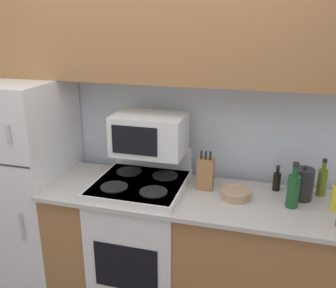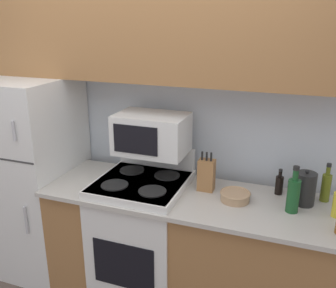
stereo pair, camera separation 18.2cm
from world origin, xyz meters
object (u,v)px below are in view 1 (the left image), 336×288
at_px(microwave, 149,134).
at_px(bowl, 235,194).
at_px(kettle, 303,184).
at_px(bottle_soy_sauce, 277,181).
at_px(bottle_cooking_spray, 336,197).
at_px(knife_block, 205,174).
at_px(bottle_olive_oil, 322,181).
at_px(bottle_wine_green, 293,190).
at_px(stove, 142,238).
at_px(refrigerator, 23,181).

bearing_deg(microwave, bowl, -10.58).
relative_size(bowl, kettle, 0.84).
xyz_separation_m(bowl, bottle_soy_sauce, (0.26, 0.20, 0.04)).
bearing_deg(bottle_cooking_spray, bowl, -179.45).
distance_m(knife_block, bottle_soy_sauce, 0.49).
relative_size(microwave, bottle_soy_sauce, 2.78).
bearing_deg(bottle_olive_oil, knife_block, -171.79).
distance_m(bowl, bottle_cooking_spray, 0.61).
bearing_deg(bowl, bottle_soy_sauce, 37.87).
xyz_separation_m(microwave, bottle_cooking_spray, (1.24, -0.11, -0.27)).
bearing_deg(bottle_olive_oil, microwave, -175.96).
xyz_separation_m(bottle_wine_green, bottle_soy_sauce, (-0.10, 0.22, -0.05)).
relative_size(bottle_wine_green, kettle, 1.27).
height_order(stove, microwave, microwave).
distance_m(knife_block, kettle, 0.64).
xyz_separation_m(stove, bottle_wine_green, (1.01, -0.00, 0.53)).
bearing_deg(refrigerator, kettle, 2.22).
height_order(refrigerator, kettle, refrigerator).
height_order(microwave, bottle_olive_oil, microwave).
xyz_separation_m(stove, bottle_soy_sauce, (0.91, 0.22, 0.48)).
distance_m(bowl, bottle_olive_oil, 0.59).
distance_m(refrigerator, knife_block, 1.46).
height_order(microwave, bottle_soy_sauce, microwave).
bearing_deg(refrigerator, knife_block, 2.50).
bearing_deg(bottle_wine_green, bottle_soy_sauce, 113.21).
distance_m(stove, bottle_wine_green, 1.14).
bearing_deg(bottle_soy_sauce, bowl, -142.13).
relative_size(bottle_cooking_spray, bottle_soy_sauce, 1.22).
height_order(refrigerator, knife_block, refrigerator).
relative_size(stove, bottle_soy_sauce, 6.14).
bearing_deg(refrigerator, microwave, 5.01).
xyz_separation_m(microwave, knife_block, (0.41, -0.03, -0.24)).
relative_size(refrigerator, knife_block, 5.71).
relative_size(bottle_wine_green, bottle_cooking_spray, 1.36).
distance_m(refrigerator, microwave, 1.13).
bearing_deg(knife_block, refrigerator, -177.50).
relative_size(refrigerator, kettle, 6.77).
relative_size(stove, bottle_wine_green, 3.69).
relative_size(stove, bottle_cooking_spray, 5.03).
bearing_deg(kettle, refrigerator, -177.78).
bearing_deg(bottle_olive_oil, bottle_soy_sauce, -179.85).
bearing_deg(bottle_cooking_spray, microwave, 174.82).
height_order(refrigerator, stove, refrigerator).
bearing_deg(bottle_olive_oil, stove, -169.62).
xyz_separation_m(refrigerator, microwave, (1.03, 0.09, 0.45)).
xyz_separation_m(bottle_wine_green, bottle_olive_oil, (0.19, 0.22, -0.02)).
distance_m(microwave, bottle_olive_oil, 1.21).
height_order(stove, bottle_soy_sauce, stove).
xyz_separation_m(knife_block, bottle_olive_oil, (0.77, 0.11, -0.01)).
relative_size(bottle_olive_oil, kettle, 1.10).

